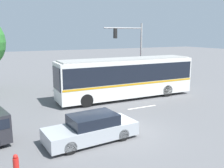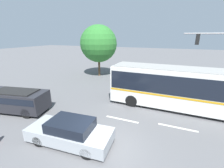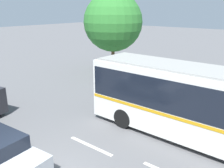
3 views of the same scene
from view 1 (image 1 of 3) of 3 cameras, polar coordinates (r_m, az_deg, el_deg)
ground_plane at (r=14.16m, az=1.95°, el=-10.74°), size 140.00×140.00×0.00m
city_bus at (r=20.84m, az=3.33°, el=1.91°), size 11.78×2.63×3.35m
sedan_foreground at (r=12.80m, az=-4.70°, el=-10.11°), size 4.80×2.16×1.38m
traffic_light_pole at (r=24.69m, az=4.88°, el=8.42°), size 4.14×0.24×6.34m
flowering_hedge at (r=24.20m, az=-2.33°, el=0.65°), size 7.97×1.59×1.67m
fire_hydrant at (r=10.66m, az=-21.05°, el=-16.92°), size 0.22×0.22×0.86m
lane_stripe_near at (r=18.63m, az=6.85°, el=-5.30°), size 2.40×0.16×0.01m
lane_stripe_mid at (r=16.61m, az=-3.05°, el=-7.33°), size 2.40×0.16×0.01m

